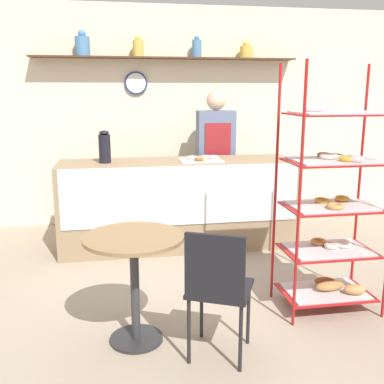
% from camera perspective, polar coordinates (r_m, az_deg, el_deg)
% --- Properties ---
extents(ground_plane, '(14.00, 14.00, 0.00)m').
position_cam_1_polar(ground_plane, '(3.77, 1.27, -13.61)').
color(ground_plane, gray).
extents(back_wall, '(10.00, 0.30, 2.70)m').
position_cam_1_polar(back_wall, '(5.81, -3.34, 9.67)').
color(back_wall, beige).
rests_on(back_wall, ground_plane).
extents(display_counter, '(2.52, 0.70, 0.94)m').
position_cam_1_polar(display_counter, '(4.88, -1.76, -1.49)').
color(display_counter, '#937A5B').
rests_on(display_counter, ground_plane).
extents(pastry_rack, '(0.73, 0.49, 1.88)m').
position_cam_1_polar(pastry_rack, '(3.56, 17.30, -2.06)').
color(pastry_rack, '#A51919').
rests_on(pastry_rack, ground_plane).
extents(person_worker, '(0.44, 0.24, 1.68)m').
position_cam_1_polar(person_worker, '(5.45, 3.01, 4.80)').
color(person_worker, '#282833').
rests_on(person_worker, ground_plane).
extents(cafe_table, '(0.66, 0.66, 0.75)m').
position_cam_1_polar(cafe_table, '(3.02, -7.35, -8.96)').
color(cafe_table, '#262628').
rests_on(cafe_table, ground_plane).
extents(cafe_chair, '(0.50, 0.50, 0.86)m').
position_cam_1_polar(cafe_chair, '(2.80, 3.27, -11.42)').
color(cafe_chair, black).
rests_on(cafe_chair, ground_plane).
extents(coffee_carafe, '(0.12, 0.12, 0.33)m').
position_cam_1_polar(coffee_carafe, '(4.72, -11.04, 5.62)').
color(coffee_carafe, black).
rests_on(coffee_carafe, display_counter).
extents(donut_tray_counter, '(0.44, 0.35, 0.05)m').
position_cam_1_polar(donut_tray_counter, '(4.80, 1.27, 4.23)').
color(donut_tray_counter, silver).
rests_on(donut_tray_counter, display_counter).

